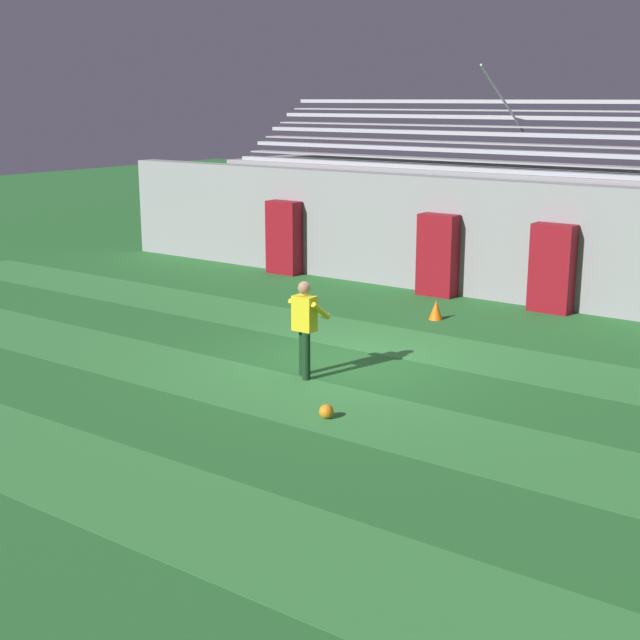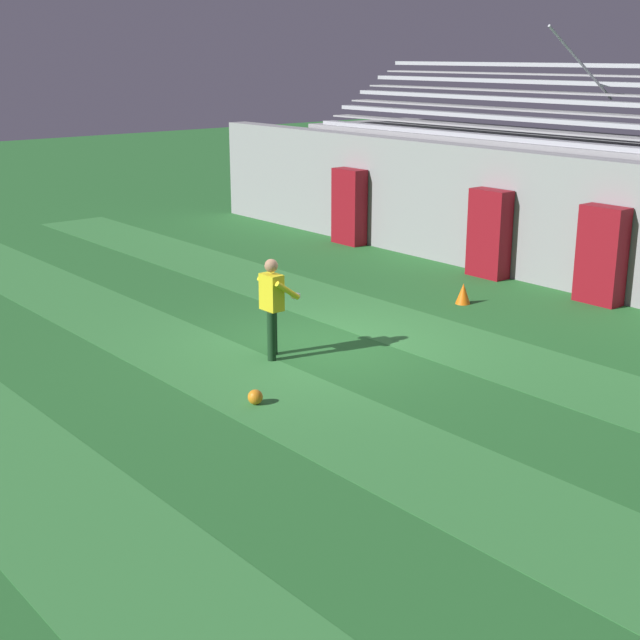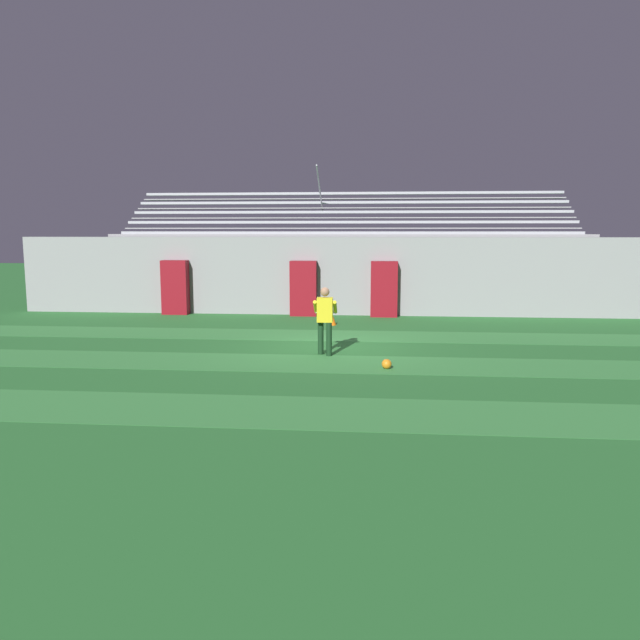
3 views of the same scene
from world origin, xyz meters
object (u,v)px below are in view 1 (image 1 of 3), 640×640
soccer_ball (326,411)px  traffic_cone (436,310)px  goalkeeper (305,323)px  padding_pillar_gate_left (438,255)px  padding_pillar_gate_right (552,268)px  padding_pillar_far_left (284,238)px

soccer_ball → traffic_cone: bearing=104.8°
goalkeeper → padding_pillar_gate_left: bearing=100.9°
soccer_ball → traffic_cone: 6.57m
padding_pillar_gate_right → soccer_ball: padding_pillar_gate_right is taller
traffic_cone → soccer_ball: bearing=-75.2°
padding_pillar_gate_left → traffic_cone: size_ratio=4.68×
padding_pillar_gate_right → traffic_cone: 2.84m
padding_pillar_gate_left → padding_pillar_far_left: 4.70m
padding_pillar_far_left → soccer_ball: bearing=-48.4°
padding_pillar_far_left → padding_pillar_gate_left: bearing=0.0°
padding_pillar_far_left → traffic_cone: 6.30m
soccer_ball → padding_pillar_gate_left: bearing=108.5°
soccer_ball → padding_pillar_far_left: bearing=131.6°
padding_pillar_far_left → soccer_ball: size_ratio=8.93×
padding_pillar_gate_right → traffic_cone: padding_pillar_gate_right is taller
padding_pillar_gate_left → traffic_cone: padding_pillar_gate_left is taller
padding_pillar_far_left → padding_pillar_gate_right: bearing=0.0°
padding_pillar_gate_left → traffic_cone: 2.56m
padding_pillar_gate_left → goalkeeper: 7.18m
goalkeeper → traffic_cone: size_ratio=3.98×
padding_pillar_gate_right → padding_pillar_gate_left: bearing=180.0°
soccer_ball → traffic_cone: size_ratio=0.52×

